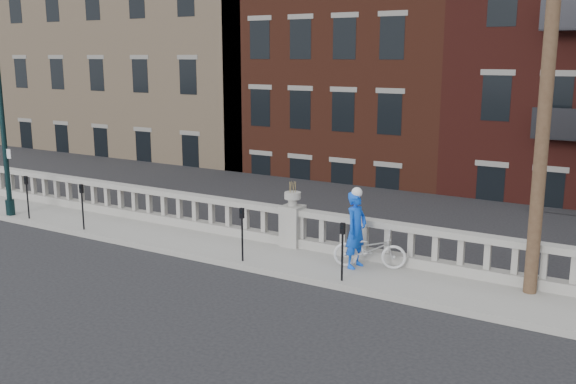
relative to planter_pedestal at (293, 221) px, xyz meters
name	(u,v)px	position (x,y,z in m)	size (l,w,h in m)	color
ground	(201,296)	(0.00, -3.95, -0.83)	(120.00, 120.00, 0.00)	black
sidewalk	(274,257)	(0.00, -0.95, -0.76)	(32.00, 2.20, 0.15)	gray
balustrade	(293,228)	(0.00, 0.00, -0.19)	(28.00, 0.34, 1.03)	gray
planter_pedestal	(293,221)	(0.00, 0.00, 0.00)	(0.55, 0.55, 1.76)	gray
lower_level	(495,107)	(0.56, 19.09, 1.80)	(80.00, 44.00, 20.80)	#605E59
utility_pole	(549,53)	(6.20, -0.35, 4.41)	(1.60, 0.28, 10.00)	#422D1E
streetlight_pole	(5,151)	(-9.50, -1.80, 1.38)	(0.40, 0.28, 5.20)	black
parking_meter_a	(27,192)	(-8.59, -1.80, 0.17)	(0.10, 0.09, 1.36)	black
parking_meter_b	(82,201)	(-6.11, -1.80, 0.17)	(0.10, 0.09, 1.36)	black
parking_meter_c	(242,228)	(-0.38, -1.80, 0.17)	(0.10, 0.09, 1.36)	black
parking_meter_d	(342,245)	(2.38, -1.80, 0.17)	(0.10, 0.09, 1.36)	black
bicycle	(370,249)	(2.53, -0.62, -0.22)	(0.61, 1.75, 0.92)	silver
cyclist	(356,230)	(2.23, -0.76, 0.25)	(0.68, 0.45, 1.87)	blue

